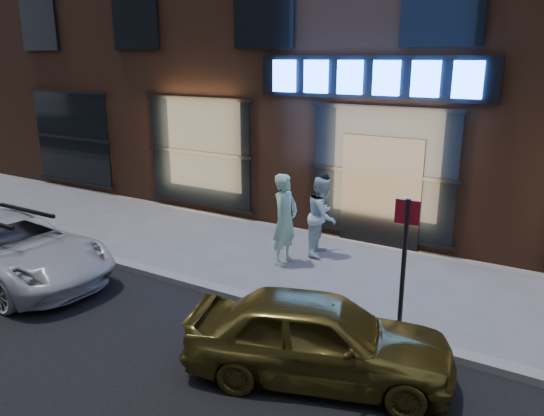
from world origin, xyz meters
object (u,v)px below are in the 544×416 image
Objects in this scene: man_cap at (323,216)px; sign_post at (404,257)px; gold_sedan at (318,337)px; white_suv at (11,249)px; man_bowtie at (285,219)px.

sign_post reaches higher than man_cap.
man_cap is at bearing 7.11° from gold_sedan.
man_cap is 4.53m from gold_sedan.
sign_post is (6.89, 1.55, 0.71)m from white_suv.
sign_post is (2.54, -2.63, 0.47)m from man_cap.
man_bowtie is 0.54× the size of gold_sedan.
sign_post is at bearing -117.70° from man_bowtie.
man_cap is 6.03m from white_suv.
sign_post reaches higher than gold_sedan.
white_suv is (-3.94, -3.32, -0.32)m from man_bowtie.
man_bowtie is 1.10× the size of man_cap.
man_bowtie is 3.45m from sign_post.
man_bowtie reaches higher than man_cap.
man_bowtie is 4.00m from gold_sedan.
man_cap is at bearing -43.43° from white_suv.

